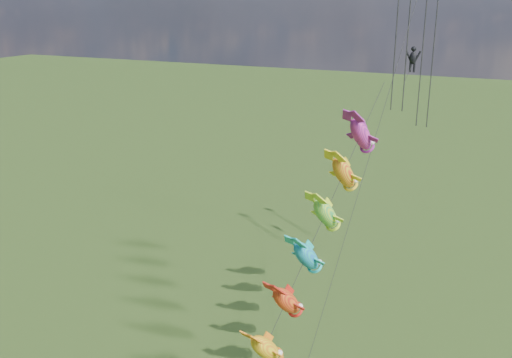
% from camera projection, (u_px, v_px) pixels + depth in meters
% --- Properties ---
extents(fish_windsock_rig, '(4.05, 15.54, 16.75)m').
position_uv_depth(fish_windsock_rig, '(316.00, 235.00, 30.31)').
color(fish_windsock_rig, brown).
rests_on(fish_windsock_rig, ground).
extents(parafoil_rig, '(3.76, 17.33, 26.11)m').
position_uv_depth(parafoil_rig, '(412.00, 52.00, 36.85)').
color(parafoil_rig, brown).
rests_on(parafoil_rig, ground).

